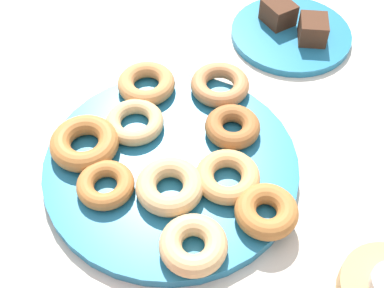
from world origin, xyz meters
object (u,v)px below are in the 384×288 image
(donut_4, at_px, (232,127))
(donut_5, at_px, (85,143))
(donut_7, at_px, (146,84))
(brownie_near, at_px, (278,12))
(donut_9, at_px, (170,186))
(donut_plate, at_px, (171,165))
(donut_6, at_px, (266,211))
(donut_0, at_px, (193,245))
(donut_8, at_px, (220,85))
(donut_1, at_px, (228,177))
(donut_2, at_px, (106,185))
(donut_3, at_px, (135,122))
(cake_plate, at_px, (291,34))
(brownie_far, at_px, (313,29))

(donut_4, relative_size, donut_5, 0.83)
(donut_7, relative_size, brownie_near, 1.68)
(donut_9, bearing_deg, donut_5, -133.70)
(donut_plate, xyz_separation_m, donut_6, (0.11, 0.10, 0.02))
(donut_0, xyz_separation_m, donut_8, (-0.26, 0.10, -0.00))
(donut_0, height_order, donut_1, donut_0)
(donut_1, bearing_deg, donut_plate, -127.50)
(donut_plate, bearing_deg, donut_2, -73.18)
(donut_8, bearing_deg, donut_9, -33.42)
(donut_5, xyz_separation_m, brownie_near, (-0.22, 0.36, 0.00))
(donut_5, relative_size, donut_6, 1.19)
(donut_3, relative_size, brownie_near, 1.60)
(donut_3, xyz_separation_m, donut_9, (0.12, 0.03, 0.00))
(donut_4, bearing_deg, donut_8, 177.07)
(donut_3, relative_size, donut_8, 0.93)
(donut_5, bearing_deg, donut_1, 61.36)
(donut_plate, height_order, donut_1, donut_1)
(donut_5, xyz_separation_m, cake_plate, (-0.19, 0.38, -0.03))
(donut_plate, height_order, donut_0, donut_0)
(donut_plate, height_order, brownie_far, brownie_far)
(donut_6, bearing_deg, donut_5, -127.14)
(donut_3, relative_size, cake_plate, 0.40)
(donut_plate, xyz_separation_m, cake_plate, (-0.24, 0.26, -0.00))
(donut_3, relative_size, donut_9, 0.94)
(donut_6, bearing_deg, donut_plate, -138.84)
(donut_plate, height_order, donut_4, donut_4)
(donut_2, height_order, donut_7, donut_7)
(donut_7, bearing_deg, donut_3, -21.81)
(donut_1, bearing_deg, donut_6, 27.79)
(donut_4, xyz_separation_m, donut_5, (-0.02, -0.21, 0.00))
(donut_2, height_order, brownie_far, brownie_far)
(donut_7, xyz_separation_m, brownie_near, (-0.12, 0.26, 0.00))
(donut_1, bearing_deg, donut_8, 168.62)
(donut_2, relative_size, donut_9, 0.85)
(donut_plate, height_order, brownie_near, brownie_near)
(donut_4, distance_m, donut_8, 0.09)
(cake_plate, bearing_deg, donut_3, -61.24)
(donut_7, height_order, donut_8, same)
(donut_8, xyz_separation_m, donut_9, (0.17, -0.11, 0.00))
(donut_9, xyz_separation_m, cake_plate, (-0.29, 0.28, -0.02))
(donut_plate, bearing_deg, donut_4, 108.17)
(donut_4, distance_m, cake_plate, 0.27)
(donut_5, height_order, donut_7, donut_5)
(donut_2, distance_m, donut_5, 0.08)
(donut_5, bearing_deg, brownie_far, 112.37)
(donut_2, relative_size, brownie_near, 1.45)
(donut_7, distance_m, donut_8, 0.11)
(donut_9, height_order, brownie_far, brownie_far)
(donut_1, distance_m, donut_4, 0.09)
(donut_4, xyz_separation_m, donut_6, (0.15, 0.00, 0.00))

